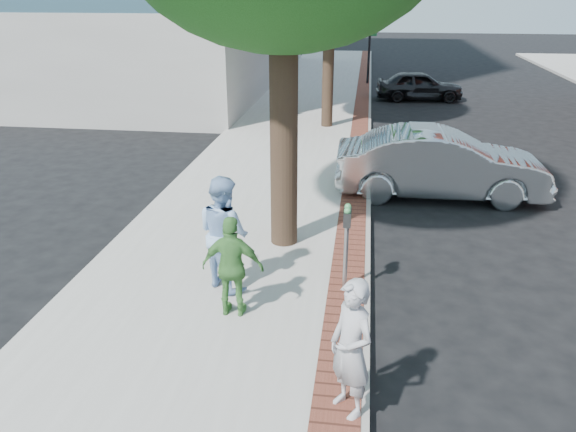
% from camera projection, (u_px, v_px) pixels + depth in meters
% --- Properties ---
extents(ground, '(120.00, 120.00, 0.00)m').
position_uv_depth(ground, '(303.00, 299.00, 9.38)').
color(ground, black).
rests_on(ground, ground).
extents(sidewalk, '(5.00, 60.00, 0.15)m').
position_uv_depth(sidewalk, '(284.00, 157.00, 16.87)').
color(sidewalk, '#9E9991').
rests_on(sidewalk, ground).
extents(brick_strip, '(0.60, 60.00, 0.01)m').
position_uv_depth(brick_strip, '(357.00, 158.00, 16.56)').
color(brick_strip, brown).
rests_on(brick_strip, sidewalk).
extents(curb, '(0.10, 60.00, 0.15)m').
position_uv_depth(curb, '(369.00, 161.00, 16.55)').
color(curb, gray).
rests_on(curb, ground).
extents(office_base, '(18.20, 22.20, 4.00)m').
position_uv_depth(office_base, '(111.00, 43.00, 30.43)').
color(office_base, gray).
rests_on(office_base, ground).
extents(signal_near, '(0.70, 0.15, 3.80)m').
position_uv_depth(signal_near, '(370.00, 41.00, 28.58)').
color(signal_near, black).
rests_on(signal_near, ground).
extents(parking_meter, '(0.12, 0.32, 1.47)m').
position_uv_depth(parking_meter, '(347.00, 230.00, 9.02)').
color(parking_meter, gray).
rests_on(parking_meter, sidewalk).
extents(person_gray, '(0.72, 0.75, 1.73)m').
position_uv_depth(person_gray, '(351.00, 349.00, 6.37)').
color(person_gray, '#A5A4A9').
rests_on(person_gray, sidewalk).
extents(person_officer, '(1.19, 1.16, 1.93)m').
position_uv_depth(person_officer, '(224.00, 232.00, 9.15)').
color(person_officer, '#90B4DF').
rests_on(person_officer, sidewalk).
extents(person_green, '(0.94, 0.40, 1.60)m').
position_uv_depth(person_green, '(233.00, 267.00, 8.38)').
color(person_green, '#4B8C40').
rests_on(person_green, sidewalk).
extents(sedan_silver, '(5.07, 1.83, 1.66)m').
position_uv_depth(sedan_silver, '(440.00, 164.00, 13.66)').
color(sedan_silver, '#B8BCC0').
rests_on(sedan_silver, ground).
extents(bg_car, '(3.98, 1.85, 1.32)m').
position_uv_depth(bg_car, '(419.00, 86.00, 25.52)').
color(bg_car, black).
rests_on(bg_car, ground).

